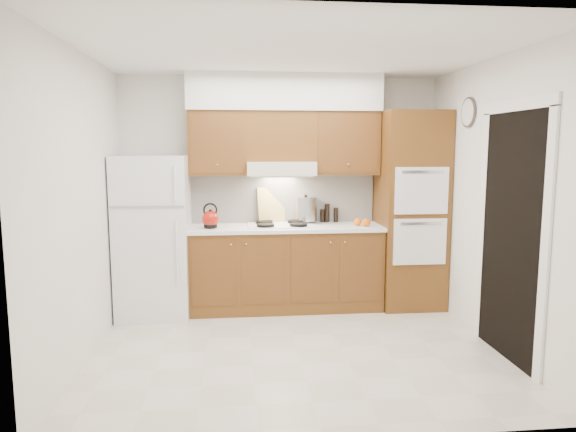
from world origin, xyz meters
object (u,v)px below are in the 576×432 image
object	(u,v)px
oven_cabinet	(410,210)
kettle	(210,219)
stock_pot	(306,209)
fridge	(154,236)

from	to	relation	value
oven_cabinet	kettle	world-z (taller)	oven_cabinet
stock_pot	kettle	bearing A→B (deg)	-165.61
oven_cabinet	kettle	size ratio (longest dim) A/B	12.28
fridge	kettle	bearing A→B (deg)	-3.22
fridge	stock_pot	world-z (taller)	fridge
oven_cabinet	stock_pot	distance (m)	1.18
fridge	kettle	size ratio (longest dim) A/B	9.60
kettle	stock_pot	xyz separation A→B (m)	(1.07, 0.28, 0.06)
fridge	stock_pot	distance (m)	1.71
stock_pot	fridge	bearing A→B (deg)	-171.82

